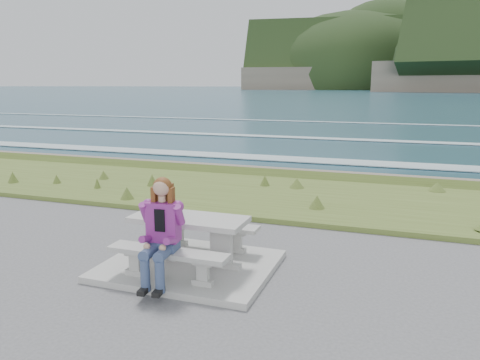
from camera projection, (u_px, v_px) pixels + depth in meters
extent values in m
cube|color=gray|center=(190.00, 266.00, 7.36)|extent=(2.60, 2.10, 0.10)
cube|color=gray|center=(159.00, 256.00, 7.52)|extent=(0.62, 0.12, 0.08)
cube|color=gray|center=(159.00, 239.00, 7.46)|extent=(0.34, 0.09, 0.51)
cube|color=gray|center=(158.00, 221.00, 7.40)|extent=(0.62, 0.12, 0.08)
cube|color=gray|center=(221.00, 265.00, 7.17)|extent=(0.62, 0.12, 0.08)
cube|color=gray|center=(221.00, 246.00, 7.11)|extent=(0.34, 0.09, 0.51)
cube|color=gray|center=(221.00, 228.00, 7.05)|extent=(0.62, 0.12, 0.08)
cube|color=gray|center=(189.00, 219.00, 7.21)|extent=(1.80, 0.75, 0.08)
cube|color=gray|center=(136.00, 272.00, 6.88)|extent=(0.30, 0.12, 0.08)
cube|color=gray|center=(135.00, 263.00, 6.85)|extent=(0.17, 0.09, 0.22)
cube|color=gray|center=(135.00, 253.00, 6.82)|extent=(0.30, 0.12, 0.08)
cube|color=gray|center=(203.00, 282.00, 6.52)|extent=(0.30, 0.12, 0.08)
cube|color=gray|center=(203.00, 272.00, 6.49)|extent=(0.17, 0.09, 0.22)
cube|color=gray|center=(203.00, 262.00, 6.46)|extent=(0.30, 0.12, 0.08)
cube|color=gray|center=(168.00, 252.00, 6.62)|extent=(1.80, 0.35, 0.07)
cube|color=gray|center=(179.00, 243.00, 8.17)|extent=(0.30, 0.12, 0.08)
cube|color=gray|center=(179.00, 234.00, 8.14)|extent=(0.17, 0.09, 0.22)
cube|color=gray|center=(178.00, 226.00, 8.11)|extent=(0.30, 0.12, 0.08)
cube|color=gray|center=(237.00, 250.00, 7.82)|extent=(0.30, 0.12, 0.08)
cube|color=gray|center=(237.00, 241.00, 7.79)|extent=(0.17, 0.09, 0.22)
cube|color=gray|center=(237.00, 233.00, 7.76)|extent=(0.30, 0.12, 0.08)
cube|color=gray|center=(207.00, 225.00, 7.92)|extent=(1.80, 0.35, 0.07)
cube|color=#465720|center=(274.00, 198.00, 11.99)|extent=(160.00, 4.50, 0.22)
cube|color=brown|center=(298.00, 177.00, 14.67)|extent=(160.00, 0.80, 2.20)
plane|color=#1E4355|center=(404.00, 90.00, 404.93)|extent=(1600.00, 1600.00, 0.00)
cube|color=silver|center=(327.00, 190.00, 20.66)|extent=(220.00, 3.00, 0.06)
cube|color=silver|center=(349.00, 162.00, 28.05)|extent=(220.00, 2.00, 0.06)
cube|color=silver|center=(365.00, 140.00, 39.13)|extent=(220.00, 1.40, 0.06)
cube|color=silver|center=(378.00, 123.00, 55.76)|extent=(220.00, 1.00, 0.06)
cube|color=brown|center=(358.00, 79.00, 425.39)|extent=(201.55, 149.04, 18.00)
ellipsoid|color=black|center=(359.00, 76.00, 424.78)|extent=(211.86, 162.91, 113.59)
cube|color=navy|center=(158.00, 266.00, 6.45)|extent=(0.48, 0.80, 0.58)
cube|color=#82257E|center=(164.00, 222.00, 6.57)|extent=(0.47, 0.30, 0.57)
sphere|color=tan|center=(162.00, 188.00, 6.45)|extent=(0.24, 0.24, 0.24)
sphere|color=brown|center=(162.00, 186.00, 6.48)|extent=(0.26, 0.26, 0.26)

